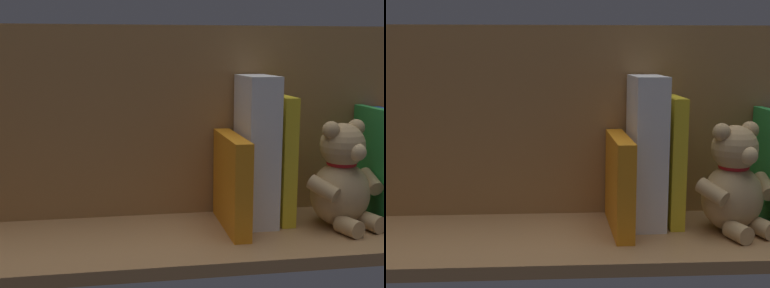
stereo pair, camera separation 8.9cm
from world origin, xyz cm
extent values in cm
cube|color=#A87A4C|center=(0.00, 0.00, -1.10)|extent=(109.71, 28.84, 2.20)
cube|color=#9F7140|center=(0.00, -12.17, 18.57)|extent=(109.71, 1.50, 37.13)
cube|color=green|center=(-36.31, -3.23, 10.76)|extent=(1.76, 15.58, 21.52)
ellipsoid|color=tan|center=(-28.02, 0.17, 6.03)|extent=(14.26, 13.53, 12.06)
sphere|color=tan|center=(-28.02, 0.17, 15.16)|extent=(8.29, 8.29, 8.29)
sphere|color=tan|center=(-30.94, -0.89, 18.27)|extent=(3.20, 3.20, 3.20)
sphere|color=tan|center=(-25.10, 1.22, 18.27)|extent=(3.20, 3.20, 3.20)
sphere|color=#DBB77F|center=(-29.22, 3.48, 14.54)|extent=(3.20, 3.20, 3.20)
cylinder|color=tan|center=(-33.91, -0.36, 8.14)|extent=(2.84, 5.93, 4.46)
cylinder|color=tan|center=(-23.15, 3.53, 8.14)|extent=(5.97, 6.36, 4.46)
cylinder|color=tan|center=(-32.31, 4.06, 1.60)|extent=(4.55, 5.34, 3.20)
cylinder|color=tan|center=(-27.21, 5.91, 1.60)|extent=(4.55, 5.34, 3.20)
torus|color=red|center=(-28.02, 0.17, 11.87)|extent=(7.04, 7.04, 0.94)
cube|color=yellow|center=(-18.02, -5.09, 12.00)|extent=(2.63, 11.86, 24.01)
cube|color=white|center=(-12.97, -4.56, 13.92)|extent=(5.75, 12.72, 27.85)
cube|color=orange|center=(-7.65, -1.92, 8.59)|extent=(3.14, 18.19, 17.19)
camera|label=1|loc=(13.83, 86.92, 32.01)|focal=47.90mm
camera|label=2|loc=(4.95, 87.88, 32.01)|focal=47.90mm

